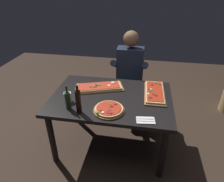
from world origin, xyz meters
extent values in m
plane|color=#38281E|center=(0.00, 0.00, 0.00)|extent=(6.40, 6.40, 0.00)
cube|color=black|center=(0.00, 0.00, 0.72)|extent=(1.40, 0.96, 0.04)
cylinder|color=black|center=(-0.62, -0.40, 0.35)|extent=(0.07, 0.07, 0.70)
cylinder|color=black|center=(0.62, -0.40, 0.35)|extent=(0.07, 0.07, 0.70)
cylinder|color=black|center=(-0.62, 0.40, 0.35)|extent=(0.07, 0.07, 0.70)
cylinder|color=black|center=(0.62, 0.40, 0.35)|extent=(0.07, 0.07, 0.70)
cube|color=olive|center=(-0.19, 0.17, 0.75)|extent=(0.64, 0.42, 0.02)
cube|color=tan|center=(-0.19, 0.17, 0.77)|extent=(0.59, 0.38, 0.02)
cube|color=red|center=(-0.19, 0.17, 0.78)|extent=(0.54, 0.34, 0.01)
cylinder|color=#4C7F2D|center=(-0.19, 0.19, 0.79)|extent=(0.04, 0.04, 0.01)
cylinder|color=maroon|center=(-0.22, 0.18, 0.78)|extent=(0.04, 0.04, 0.00)
cylinder|color=beige|center=(-0.06, 0.19, 0.78)|extent=(0.04, 0.04, 0.00)
cylinder|color=beige|center=(-0.03, 0.27, 0.79)|extent=(0.04, 0.04, 0.01)
cylinder|color=maroon|center=(-0.23, 0.12, 0.78)|extent=(0.03, 0.03, 0.01)
cylinder|color=brown|center=(-0.28, 0.11, 0.78)|extent=(0.03, 0.03, 0.01)
cylinder|color=#4C7F2D|center=(-0.25, 0.14, 0.79)|extent=(0.04, 0.04, 0.01)
cylinder|color=brown|center=(-0.21, 0.14, 0.78)|extent=(0.03, 0.03, 0.00)
cube|color=olive|center=(0.50, 0.16, 0.75)|extent=(0.25, 0.56, 0.02)
cube|color=#DBB270|center=(0.50, 0.16, 0.77)|extent=(0.22, 0.52, 0.02)
cube|color=#B72D19|center=(0.50, 0.16, 0.78)|extent=(0.19, 0.48, 0.01)
cylinder|color=beige|center=(0.45, 0.19, 0.78)|extent=(0.03, 0.03, 0.00)
cylinder|color=#4C7F2D|center=(0.46, 0.16, 0.79)|extent=(0.04, 0.04, 0.01)
cylinder|color=brown|center=(0.56, 0.33, 0.78)|extent=(0.03, 0.03, 0.01)
cylinder|color=#4C7F2D|center=(0.52, 0.36, 0.79)|extent=(0.03, 0.03, 0.01)
cylinder|color=beige|center=(0.42, 0.07, 0.78)|extent=(0.03, 0.03, 0.01)
cylinder|color=brown|center=(0.43, 0.18, 0.79)|extent=(0.03, 0.03, 0.01)
cylinder|color=brown|center=(0.51, 0.05, 0.79)|extent=(0.03, 0.03, 0.01)
cylinder|color=brown|center=(0.43, 0.11, 0.78)|extent=(0.04, 0.04, 0.00)
cylinder|color=brown|center=(0.45, -0.01, 0.79)|extent=(0.04, 0.04, 0.01)
cylinder|color=brown|center=(0.48, 0.07, 0.78)|extent=(0.04, 0.04, 0.01)
cylinder|color=maroon|center=(0.47, 0.31, 0.79)|extent=(0.04, 0.04, 0.01)
cylinder|color=brown|center=(0.02, -0.28, 0.75)|extent=(0.33, 0.33, 0.02)
cylinder|color=#DBB270|center=(0.02, -0.28, 0.77)|extent=(0.30, 0.30, 0.02)
cylinder|color=#B72D19|center=(0.02, -0.28, 0.78)|extent=(0.26, 0.26, 0.01)
cylinder|color=brown|center=(0.08, -0.21, 0.79)|extent=(0.03, 0.03, 0.01)
cylinder|color=#4C7F2D|center=(-0.07, -0.39, 0.79)|extent=(0.03, 0.03, 0.01)
cylinder|color=maroon|center=(0.04, -0.25, 0.79)|extent=(0.04, 0.04, 0.01)
cylinder|color=#4C7F2D|center=(0.05, -0.36, 0.78)|extent=(0.04, 0.04, 0.00)
cylinder|color=beige|center=(-0.02, -0.38, 0.79)|extent=(0.03, 0.03, 0.01)
cylinder|color=maroon|center=(0.04, -0.33, 0.79)|extent=(0.04, 0.04, 0.01)
cylinder|color=brown|center=(-0.05, -0.35, 0.79)|extent=(0.03, 0.03, 0.01)
cylinder|color=#4C7F2D|center=(0.02, -0.21, 0.78)|extent=(0.02, 0.02, 0.00)
cylinder|color=maroon|center=(0.06, -0.37, 0.79)|extent=(0.03, 0.03, 0.01)
cylinder|color=maroon|center=(0.03, -0.36, 0.78)|extent=(0.04, 0.04, 0.00)
cylinder|color=black|center=(-0.27, -0.35, 0.87)|extent=(0.06, 0.06, 0.25)
cylinder|color=black|center=(-0.27, -0.35, 1.02)|extent=(0.03, 0.03, 0.05)
cylinder|color=black|center=(-0.27, -0.35, 1.05)|extent=(0.03, 0.03, 0.01)
cylinder|color=#233819|center=(-0.40, -0.31, 0.84)|extent=(0.06, 0.06, 0.20)
cylinder|color=#233819|center=(-0.40, -0.31, 0.97)|extent=(0.02, 0.02, 0.06)
cylinder|color=black|center=(-0.40, -0.31, 1.01)|extent=(0.02, 0.02, 0.01)
cylinder|color=silver|center=(-0.46, -0.18, 0.79)|extent=(0.08, 0.08, 0.11)
cylinder|color=silver|center=(-0.46, -0.18, 0.76)|extent=(0.07, 0.07, 0.03)
cube|color=white|center=(0.41, -0.38, 0.74)|extent=(0.19, 0.13, 0.01)
cube|color=silver|center=(0.41, -0.40, 0.75)|extent=(0.17, 0.03, 0.00)
cube|color=silver|center=(0.41, -0.36, 0.75)|extent=(0.17, 0.04, 0.00)
cube|color=#3D2B1E|center=(0.14, 0.78, 0.43)|extent=(0.44, 0.44, 0.04)
cube|color=#3D2B1E|center=(0.14, 0.98, 0.66)|extent=(0.40, 0.04, 0.42)
cylinder|color=#3D2B1E|center=(-0.05, 0.59, 0.21)|extent=(0.04, 0.04, 0.41)
cylinder|color=#3D2B1E|center=(0.33, 0.59, 0.21)|extent=(0.04, 0.04, 0.41)
cylinder|color=#3D2B1E|center=(-0.05, 0.97, 0.21)|extent=(0.04, 0.04, 0.41)
cylinder|color=#3D2B1E|center=(0.33, 0.97, 0.21)|extent=(0.04, 0.04, 0.41)
cylinder|color=#23232D|center=(0.04, 0.60, 0.23)|extent=(0.11, 0.11, 0.45)
cylinder|color=#23232D|center=(0.24, 0.60, 0.23)|extent=(0.11, 0.11, 0.45)
cube|color=#23232D|center=(0.14, 0.68, 0.51)|extent=(0.34, 0.40, 0.12)
cube|color=#1E283D|center=(0.14, 0.78, 0.83)|extent=(0.38, 0.22, 0.52)
sphere|color=brown|center=(0.14, 0.78, 1.22)|extent=(0.22, 0.22, 0.22)
cylinder|color=#1E283D|center=(-0.08, 0.73, 0.86)|extent=(0.09, 0.31, 0.21)
cylinder|color=#1E283D|center=(0.36, 0.73, 0.86)|extent=(0.09, 0.31, 0.21)
camera|label=1|loc=(0.34, -1.93, 1.96)|focal=31.63mm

